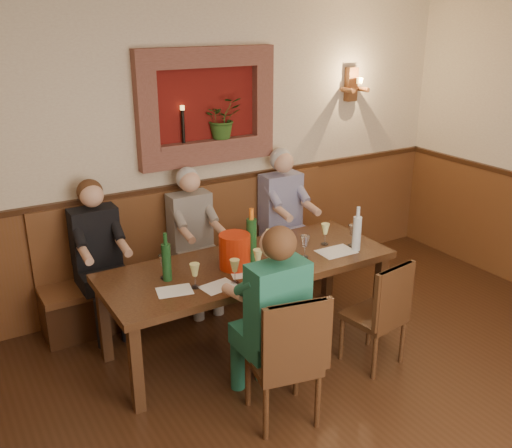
# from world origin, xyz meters

# --- Properties ---
(room_shell) EXTENTS (6.04, 6.04, 2.82)m
(room_shell) POSITION_xyz_m (0.00, 0.00, 1.89)
(room_shell) COLOR beige
(room_shell) RESTS_ON ground
(wainscoting) EXTENTS (6.02, 6.02, 1.15)m
(wainscoting) POSITION_xyz_m (0.00, -0.00, 0.59)
(wainscoting) COLOR brown
(wainscoting) RESTS_ON ground
(wall_niche) EXTENTS (1.36, 0.30, 1.06)m
(wall_niche) POSITION_xyz_m (0.24, 2.94, 1.81)
(wall_niche) COLOR #60110D
(wall_niche) RESTS_ON ground
(wall_sconce) EXTENTS (0.25, 0.20, 0.35)m
(wall_sconce) POSITION_xyz_m (1.90, 2.93, 1.94)
(wall_sconce) COLOR brown
(wall_sconce) RESTS_ON ground
(dining_table) EXTENTS (2.40, 0.90, 0.75)m
(dining_table) POSITION_xyz_m (0.00, 1.85, 0.68)
(dining_table) COLOR black
(dining_table) RESTS_ON ground
(bench) EXTENTS (3.00, 0.45, 1.11)m
(bench) POSITION_xyz_m (0.00, 2.79, 0.33)
(bench) COLOR #381E0F
(bench) RESTS_ON ground
(chair_near_left) EXTENTS (0.51, 0.51, 0.98)m
(chair_near_left) POSITION_xyz_m (-0.29, 0.89, 0.29)
(chair_near_left) COLOR black
(chair_near_left) RESTS_ON ground
(chair_near_right) EXTENTS (0.45, 0.45, 0.90)m
(chair_near_right) POSITION_xyz_m (0.71, 1.09, 0.26)
(chair_near_right) COLOR black
(chair_near_right) RESTS_ON ground
(person_bench_left) EXTENTS (0.40, 0.48, 1.37)m
(person_bench_left) POSITION_xyz_m (-0.99, 2.69, 0.56)
(person_bench_left) COLOR black
(person_bench_left) RESTS_ON ground
(person_bench_mid) EXTENTS (0.39, 0.48, 1.35)m
(person_bench_mid) POSITION_xyz_m (-0.10, 2.69, 0.56)
(person_bench_mid) COLOR #514C4A
(person_bench_mid) RESTS_ON ground
(person_bench_right) EXTENTS (0.41, 0.51, 1.41)m
(person_bench_right) POSITION_xyz_m (0.92, 2.69, 0.58)
(person_bench_right) COLOR navy
(person_bench_right) RESTS_ON ground
(person_chair_front) EXTENTS (0.41, 0.50, 1.40)m
(person_chair_front) POSITION_xyz_m (-0.28, 1.07, 0.58)
(person_chair_front) COLOR #19595A
(person_chair_front) RESTS_ON ground
(spittoon_bucket) EXTENTS (0.28, 0.28, 0.28)m
(spittoon_bucket) POSITION_xyz_m (-0.14, 1.82, 0.89)
(spittoon_bucket) COLOR red
(spittoon_bucket) RESTS_ON dining_table
(wine_bottle_green_a) EXTENTS (0.09, 0.09, 0.46)m
(wine_bottle_green_a) POSITION_xyz_m (0.03, 1.86, 0.94)
(wine_bottle_green_a) COLOR #19471E
(wine_bottle_green_a) RESTS_ON dining_table
(wine_bottle_green_b) EXTENTS (0.09, 0.09, 0.38)m
(wine_bottle_green_b) POSITION_xyz_m (-0.69, 1.89, 0.91)
(wine_bottle_green_b) COLOR #19471E
(wine_bottle_green_b) RESTS_ON dining_table
(water_bottle) EXTENTS (0.09, 0.09, 0.39)m
(water_bottle) POSITION_xyz_m (0.92, 1.61, 0.91)
(water_bottle) COLOR silver
(water_bottle) RESTS_ON dining_table
(tasting_sheet_a) EXTENTS (0.29, 0.23, 0.00)m
(tasting_sheet_a) POSITION_xyz_m (-0.72, 1.69, 0.75)
(tasting_sheet_a) COLOR white
(tasting_sheet_a) RESTS_ON dining_table
(tasting_sheet_b) EXTENTS (0.32, 0.27, 0.00)m
(tasting_sheet_b) POSITION_xyz_m (-0.10, 1.69, 0.75)
(tasting_sheet_b) COLOR white
(tasting_sheet_b) RESTS_ON dining_table
(tasting_sheet_c) EXTENTS (0.32, 0.23, 0.00)m
(tasting_sheet_c) POSITION_xyz_m (0.75, 1.66, 0.75)
(tasting_sheet_c) COLOR white
(tasting_sheet_c) RESTS_ON dining_table
(tasting_sheet_d) EXTENTS (0.28, 0.22, 0.00)m
(tasting_sheet_d) POSITION_xyz_m (-0.41, 1.59, 0.75)
(tasting_sheet_d) COLOR white
(tasting_sheet_d) RESTS_ON dining_table
(wine_glass_0) EXTENTS (0.08, 0.08, 0.19)m
(wine_glass_0) POSITION_xyz_m (-0.56, 1.66, 0.85)
(wine_glass_0) COLOR #E3E88A
(wine_glass_0) RESTS_ON dining_table
(wine_glass_1) EXTENTS (0.08, 0.08, 0.19)m
(wine_glass_1) POSITION_xyz_m (-0.70, 1.93, 0.85)
(wine_glass_1) COLOR white
(wine_glass_1) RESTS_ON dining_table
(wine_glass_2) EXTENTS (0.08, 0.08, 0.19)m
(wine_glass_2) POSITION_xyz_m (-0.28, 1.58, 0.85)
(wine_glass_2) COLOR #E3E88A
(wine_glass_2) RESTS_ON dining_table
(wine_glass_3) EXTENTS (0.08, 0.08, 0.19)m
(wine_glass_3) POSITION_xyz_m (0.95, 1.70, 0.85)
(wine_glass_3) COLOR white
(wine_glass_3) RESTS_ON dining_table
(wine_glass_4) EXTENTS (0.08, 0.08, 0.19)m
(wine_glass_4) POSITION_xyz_m (0.45, 1.70, 0.85)
(wine_glass_4) COLOR white
(wine_glass_4) RESTS_ON dining_table
(wine_glass_5) EXTENTS (0.08, 0.08, 0.19)m
(wine_glass_5) POSITION_xyz_m (-0.03, 1.65, 0.85)
(wine_glass_5) COLOR #E3E88A
(wine_glass_5) RESTS_ON dining_table
(wine_glass_6) EXTENTS (0.08, 0.08, 0.19)m
(wine_glass_6) POSITION_xyz_m (0.28, 1.96, 0.85)
(wine_glass_6) COLOR #E3E88A
(wine_glass_6) RESTS_ON dining_table
(wine_glass_7) EXTENTS (0.08, 0.08, 0.19)m
(wine_glass_7) POSITION_xyz_m (0.77, 1.85, 0.85)
(wine_glass_7) COLOR #E3E88A
(wine_glass_7) RESTS_ON dining_table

